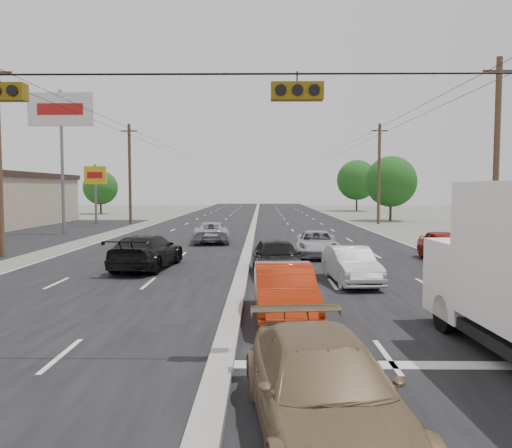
# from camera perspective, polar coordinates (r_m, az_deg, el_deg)

# --- Properties ---
(ground) EXTENTS (200.00, 200.00, 0.00)m
(ground) POSITION_cam_1_polar(r_m,az_deg,el_deg) (10.77, -3.73, -14.94)
(ground) COLOR #606356
(ground) RESTS_ON ground
(road_surface) EXTENTS (20.00, 160.00, 0.02)m
(road_surface) POSITION_cam_1_polar(r_m,az_deg,el_deg) (40.32, -0.45, -0.97)
(road_surface) COLOR black
(road_surface) RESTS_ON ground
(center_median) EXTENTS (0.50, 160.00, 0.20)m
(center_median) POSITION_cam_1_polar(r_m,az_deg,el_deg) (40.31, -0.45, -0.83)
(center_median) COLOR gray
(center_median) RESTS_ON ground
(parking_lot) EXTENTS (10.00, 42.00, 0.02)m
(parking_lot) POSITION_cam_1_polar(r_m,az_deg,el_deg) (39.56, -26.06, -1.48)
(parking_lot) COLOR black
(parking_lot) RESTS_ON ground
(utility_pole_left_c) EXTENTS (1.60, 0.30, 10.00)m
(utility_pole_left_c) POSITION_cam_1_polar(r_m,az_deg,el_deg) (51.92, -14.23, 5.66)
(utility_pole_left_c) COLOR #422D1E
(utility_pole_left_c) RESTS_ON ground
(utility_pole_right_b) EXTENTS (1.60, 0.30, 10.00)m
(utility_pole_right_b) POSITION_cam_1_polar(r_m,az_deg,el_deg) (27.80, 25.78, 6.93)
(utility_pole_right_b) COLOR #422D1E
(utility_pole_right_b) RESTS_ON ground
(utility_pole_right_c) EXTENTS (1.60, 0.30, 10.00)m
(utility_pole_right_c) POSITION_cam_1_polar(r_m,az_deg,el_deg) (51.53, 13.88, 5.68)
(utility_pole_right_c) COLOR #422D1E
(utility_pole_right_c) RESTS_ON ground
(traffic_signals) EXTENTS (25.00, 0.30, 0.54)m
(traffic_signals) POSITION_cam_1_polar(r_m,az_deg,el_deg) (10.37, 4.14, 15.10)
(traffic_signals) COLOR black
(traffic_signals) RESTS_ON ground
(pole_sign_billboard) EXTENTS (5.00, 0.25, 11.00)m
(pole_sign_billboard) POSITION_cam_1_polar(r_m,az_deg,el_deg) (41.46, -21.40, 11.17)
(pole_sign_billboard) COLOR slate
(pole_sign_billboard) RESTS_ON ground
(pole_sign_far) EXTENTS (2.20, 0.25, 6.00)m
(pole_sign_far) POSITION_cam_1_polar(r_m,az_deg,el_deg) (52.91, -17.89, 4.80)
(pole_sign_far) COLOR slate
(pole_sign_far) RESTS_ON ground
(tree_left_far) EXTENTS (4.80, 4.80, 6.12)m
(tree_left_far) POSITION_cam_1_polar(r_m,az_deg,el_deg) (73.77, -17.36, 3.99)
(tree_left_far) COLOR #382619
(tree_left_far) RESTS_ON ground
(tree_right_mid) EXTENTS (5.60, 5.60, 7.14)m
(tree_right_mid) POSITION_cam_1_polar(r_m,az_deg,el_deg) (56.97, 15.17, 4.71)
(tree_right_mid) COLOR #382619
(tree_right_mid) RESTS_ON ground
(tree_right_far) EXTENTS (6.40, 6.40, 8.16)m
(tree_right_far) POSITION_cam_1_polar(r_m,az_deg,el_deg) (81.60, 11.46, 4.95)
(tree_right_far) COLOR #382619
(tree_right_far) RESTS_ON ground
(tan_sedan) EXTENTS (2.45, 4.97, 1.39)m
(tan_sedan) POSITION_cam_1_polar(r_m,az_deg,el_deg) (7.39, 7.71, -18.30)
(tan_sedan) COLOR brown
(tan_sedan) RESTS_ON ground
(red_sedan) EXTENTS (1.72, 4.48, 1.46)m
(red_sedan) POSITION_cam_1_polar(r_m,az_deg,el_deg) (13.50, 3.25, -7.83)
(red_sedan) COLOR #A02309
(red_sedan) RESTS_ON ground
(queue_car_a) EXTENTS (2.20, 4.58, 1.51)m
(queue_car_a) POSITION_cam_1_polar(r_m,az_deg,el_deg) (20.17, 2.39, -3.81)
(queue_car_a) COLOR black
(queue_car_a) RESTS_ON ground
(queue_car_b) EXTENTS (1.77, 4.16, 1.33)m
(queue_car_b) POSITION_cam_1_polar(r_m,az_deg,el_deg) (18.86, 10.80, -4.70)
(queue_car_b) COLOR silver
(queue_car_b) RESTS_ON ground
(queue_car_c) EXTENTS (2.50, 4.84, 1.31)m
(queue_car_c) POSITION_cam_1_polar(r_m,az_deg,el_deg) (26.14, 6.93, -2.27)
(queue_car_c) COLOR #A2A5AA
(queue_car_c) RESTS_ON ground
(queue_car_e) EXTENTS (1.87, 4.44, 1.50)m
(queue_car_e) POSITION_cam_1_polar(r_m,az_deg,el_deg) (25.58, 20.83, -2.42)
(queue_car_e) COLOR maroon
(queue_car_e) RESTS_ON ground
(oncoming_near) EXTENTS (2.69, 5.45, 1.52)m
(oncoming_near) POSITION_cam_1_polar(r_m,az_deg,el_deg) (22.37, -12.40, -3.11)
(oncoming_near) COLOR black
(oncoming_near) RESTS_ON ground
(oncoming_far) EXTENTS (2.72, 5.06, 1.35)m
(oncoming_far) POSITION_cam_1_polar(r_m,az_deg,el_deg) (32.69, -5.15, -0.96)
(oncoming_far) COLOR #9EA0A5
(oncoming_far) RESTS_ON ground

